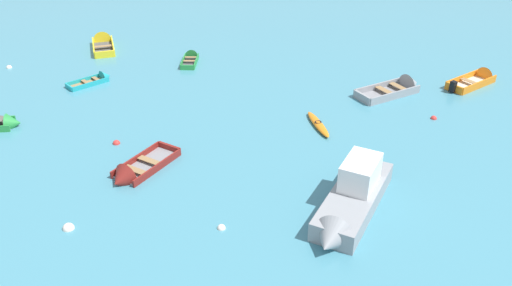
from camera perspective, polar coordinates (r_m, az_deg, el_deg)
The scene contains 13 objects.
rowboat_green_outer_right at distance 37.17m, azimuth -7.14°, elevation 9.26°, with size 1.41×2.90×0.88m.
rowboat_grey_back_row_left at distance 33.18m, azimuth 15.66°, elevation 5.89°, with size 4.26×4.05×1.41m.
rowboat_orange_near_camera at distance 36.12m, azimuth 23.27°, elevation 6.49°, with size 3.55×3.80×1.18m.
rowboat_turquoise_cluster_outer at distance 34.84m, azimuth -16.90°, elevation 6.71°, with size 2.38×2.85×0.89m.
rowboat_yellow_far_left at distance 41.38m, azimuth -16.46°, elevation 10.53°, with size 3.16×4.18×1.32m.
rowboat_maroon_back_row_center at distance 24.21m, azimuth -13.58°, elevation -3.36°, with size 2.51×4.03×1.30m.
motor_launch_grey_near_right at distance 21.42m, azimuth 10.41°, elevation -6.21°, with size 3.18×6.51×2.30m.
kayak_orange_far_right at distance 28.00m, azimuth 6.83°, elevation 2.08°, with size 1.78×2.90×0.29m.
mooring_buoy_far_field at distance 20.76m, azimuth -3.82°, elevation -9.32°, with size 0.34×0.34×0.34m, color silver.
mooring_buoy_trailing at distance 39.29m, azimuth -25.45°, elevation 7.46°, with size 0.37×0.37×0.37m, color silver.
mooring_buoy_central at distance 30.30m, azimuth 18.90°, elevation 2.54°, with size 0.34×0.34×0.34m, color red.
mooring_buoy_between_boats_right at distance 21.98m, azimuth -19.87°, elevation -8.82°, with size 0.47×0.47×0.47m, color silver.
mooring_buoy_outer_edge at distance 27.18m, azimuth -15.06°, elevation -0.06°, with size 0.38×0.38×0.38m, color red.
Camera 1 is at (4.80, -2.21, 13.10)m, focal length 36.46 mm.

